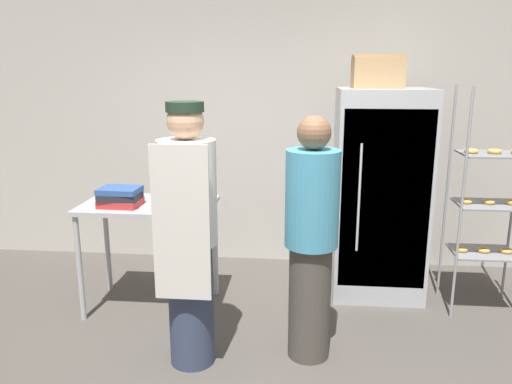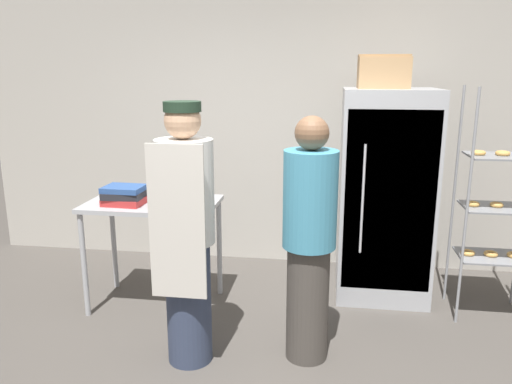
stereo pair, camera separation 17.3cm
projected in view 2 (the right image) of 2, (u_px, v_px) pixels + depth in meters
name	position (u px, v px, depth m)	size (l,w,h in m)	color
back_wall	(291.00, 122.00, 4.98)	(6.40, 0.12, 2.90)	#B7B2A8
refrigerator	(385.00, 195.00, 4.29)	(0.77, 0.74, 1.80)	#ADAFB5
baking_rack	(496.00, 207.00, 3.91)	(0.57, 0.44, 1.83)	#93969B
prep_counter	(153.00, 215.00, 4.09)	(1.06, 0.64, 0.90)	#ADAFB5
donut_box	(185.00, 201.00, 3.89)	(0.28, 0.21, 0.26)	silver
blender_pitcher	(167.00, 182.00, 4.16)	(0.13, 0.13, 0.30)	black
binder_stack	(124.00, 195.00, 3.97)	(0.32, 0.26, 0.15)	#B72D2D
cardboard_storage_box	(383.00, 72.00, 4.06)	(0.41, 0.35, 0.27)	tan
person_baker	(186.00, 233.00, 3.24)	(0.37, 0.39, 1.76)	#333D56
person_customer	(309.00, 240.00, 3.29)	(0.35, 0.35, 1.67)	#47423D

